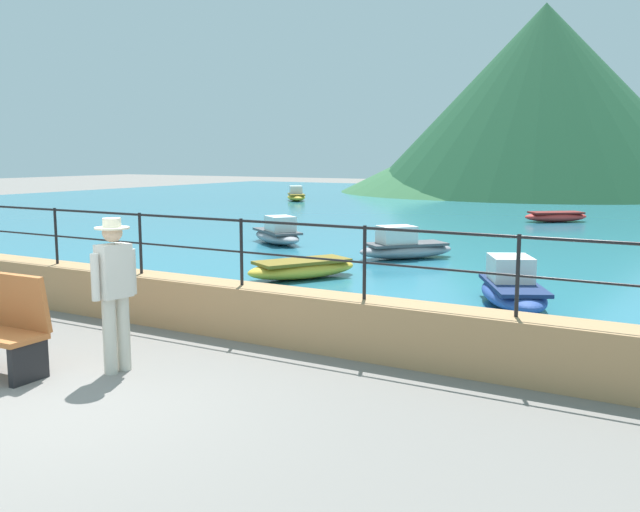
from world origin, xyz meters
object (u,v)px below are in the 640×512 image
at_px(boat_0, 556,216).
at_px(boat_2, 404,247).
at_px(boat_1, 513,288).
at_px(person_walking, 115,287).
at_px(boat_3, 296,195).
at_px(boat_5, 302,268).
at_px(boat_6, 278,234).

distance_m(boat_0, boat_2, 11.01).
distance_m(boat_1, boat_2, 5.19).
distance_m(person_walking, boat_0, 20.32).
bearing_deg(boat_0, boat_3, 159.96).
bearing_deg(boat_5, boat_2, 79.11).
bearing_deg(boat_5, boat_3, 122.47).
xyz_separation_m(boat_0, boat_2, (-1.13, -10.95, 0.07)).
height_order(boat_2, boat_6, same).
bearing_deg(boat_3, boat_2, -50.92).
height_order(boat_3, boat_5, boat_3).
xyz_separation_m(boat_0, boat_3, (-14.24, 5.19, 0.07)).
bearing_deg(boat_2, person_walking, -86.70).
xyz_separation_m(boat_1, boat_3, (-16.63, 19.95, 0.00)).
relative_size(person_walking, boat_3, 0.74).
distance_m(boat_1, boat_5, 4.20).
xyz_separation_m(boat_3, boat_5, (12.45, -19.57, -0.07)).
bearing_deg(boat_2, boat_5, -100.89).
bearing_deg(boat_3, person_walking, -61.83).
bearing_deg(boat_6, boat_3, 120.57).
xyz_separation_m(boat_3, boat_6, (9.07, -15.35, 0.00)).
bearing_deg(boat_5, boat_1, -5.26).
bearing_deg(person_walking, boat_3, 118.17).
relative_size(boat_0, boat_3, 0.99).
bearing_deg(boat_0, boat_2, -95.90).
distance_m(boat_0, boat_1, 14.95).
bearing_deg(person_walking, boat_5, 101.44).
distance_m(boat_3, boat_6, 17.83).
relative_size(boat_3, boat_5, 0.97).
height_order(person_walking, boat_1, person_walking).
relative_size(person_walking, boat_6, 0.73).
xyz_separation_m(boat_2, boat_6, (-4.04, 0.79, 0.00)).
bearing_deg(boat_5, boat_6, 128.74).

